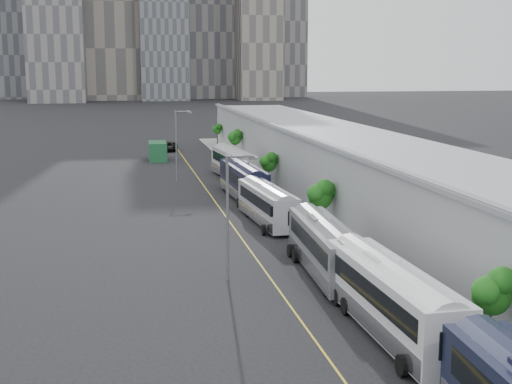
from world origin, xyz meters
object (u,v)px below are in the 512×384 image
object	(u,v)px
bus_5	(243,184)
street_lamp_far	(178,141)
suv	(169,146)
bus_4	(267,208)
shipping_container	(158,151)
bus_6	(233,166)
bus_3	(325,252)
bus_2	(391,305)
street_lamp_near	(230,208)

from	to	relation	value
bus_5	street_lamp_far	world-z (taller)	street_lamp_far
bus_5	suv	world-z (taller)	bus_5
bus_4	shipping_container	world-z (taller)	bus_4
bus_5	bus_6	xyz separation A→B (m)	(1.03, 13.44, 0.02)
bus_3	bus_6	xyz separation A→B (m)	(0.41, 42.43, 0.07)
bus_6	shipping_container	bearing A→B (deg)	107.16
bus_4	bus_2	bearing A→B (deg)	-92.42
bus_4	bus_6	bearing A→B (deg)	83.51
suv	bus_2	bearing A→B (deg)	-77.83
bus_3	bus_2	bearing A→B (deg)	-86.25
bus_2	shipping_container	bearing A→B (deg)	95.05
bus_4	street_lamp_far	bearing A→B (deg)	99.00
bus_3	bus_5	world-z (taller)	bus_5
bus_2	bus_3	world-z (taller)	bus_2
bus_2	street_lamp_far	bearing A→B (deg)	96.07
bus_6	suv	bearing A→B (deg)	95.10
bus_3	suv	distance (m)	75.18
street_lamp_near	street_lamp_far	xyz separation A→B (m)	(-0.06, 41.74, 0.19)
bus_3	street_lamp_near	xyz separation A→B (m)	(-6.50, -0.10, 3.28)
bus_6	street_lamp_far	world-z (taller)	street_lamp_far
street_lamp_near	street_lamp_far	distance (m)	41.74
street_lamp_near	bus_6	bearing A→B (deg)	80.77
street_lamp_far	shipping_container	bearing A→B (deg)	93.72
suv	bus_5	bearing A→B (deg)	-75.65
suv	bus_4	bearing A→B (deg)	-76.92
bus_3	street_lamp_near	size ratio (longest dim) A/B	1.55
bus_4	street_lamp_far	xyz separation A→B (m)	(-5.93, 25.29, 3.56)
bus_3	suv	bearing A→B (deg)	96.68
bus_3	suv	xyz separation A→B (m)	(-5.37, 74.98, -0.83)
bus_3	street_lamp_near	distance (m)	7.28
street_lamp_near	suv	xyz separation A→B (m)	(1.13, 75.08, -4.10)
bus_6	suv	size ratio (longest dim) A/B	2.49
bus_5	bus_6	distance (m)	13.47
bus_5	street_lamp_near	size ratio (longest dim) A/B	1.59
bus_3	street_lamp_near	world-z (taller)	street_lamp_near
bus_3	street_lamp_far	world-z (taller)	street_lamp_far
street_lamp_near	shipping_container	bearing A→B (deg)	91.32
bus_2	street_lamp_near	distance (m)	13.58
bus_2	street_lamp_near	bearing A→B (deg)	119.45
street_lamp_far	suv	world-z (taller)	street_lamp_far
bus_2	street_lamp_near	world-z (taller)	street_lamp_near
shipping_container	street_lamp_far	bearing A→B (deg)	-85.28
shipping_container	bus_6	bearing A→B (deg)	-66.88
bus_3	shipping_container	xyz separation A→B (m)	(-7.95, 63.00, -0.19)
bus_2	shipping_container	distance (m)	74.90
bus_3	street_lamp_far	size ratio (longest dim) A/B	1.48
bus_4	suv	world-z (taller)	bus_4
suv	shipping_container	bearing A→B (deg)	-93.69
shipping_container	suv	bearing A→B (deg)	78.85
bus_5	bus_6	bearing A→B (deg)	83.02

